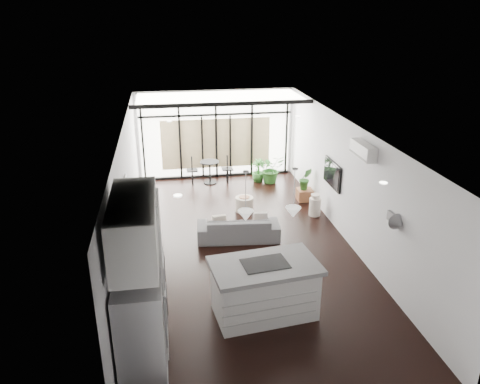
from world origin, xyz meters
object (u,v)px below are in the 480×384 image
object	(u,v)px
island	(264,289)
tv	(332,174)
console_bench	(235,232)
fridge	(141,337)
milk_can	(315,205)
pouf	(244,204)
sofa	(238,224)

from	to	relation	value
island	tv	distance (m)	4.41
island	console_bench	world-z (taller)	island
island	fridge	size ratio (longest dim) A/B	1.10
console_bench	tv	distance (m)	2.86
milk_can	tv	distance (m)	1.11
fridge	tv	world-z (taller)	fridge
milk_can	tv	xyz separation A→B (m)	(0.25, -0.42, 1.00)
fridge	pouf	world-z (taller)	fridge
island	tv	bearing A→B (deg)	48.10
fridge	console_bench	xyz separation A→B (m)	(2.02, 4.31, -0.65)
island	fridge	bearing A→B (deg)	-153.11
fridge	pouf	distance (m)	6.51
island	pouf	xyz separation A→B (m)	(0.44, 4.57, -0.32)
fridge	sofa	bearing A→B (deg)	64.24
sofa	tv	bearing A→B (deg)	-161.27
fridge	sofa	distance (m)	4.87
sofa	pouf	bearing A→B (deg)	-99.42
milk_can	fridge	bearing A→B (deg)	-128.90
sofa	milk_can	distance (m)	2.44
pouf	tv	distance (m)	2.54
tv	pouf	bearing A→B (deg)	153.80
console_bench	milk_can	world-z (taller)	milk_can
sofa	console_bench	xyz separation A→B (m)	(-0.08, -0.05, -0.18)
console_bench	pouf	xyz separation A→B (m)	(0.51, 1.65, -0.01)
tv	fridge	bearing A→B (deg)	-132.82
fridge	milk_can	world-z (taller)	fridge
pouf	island	bearing A→B (deg)	-95.51
pouf	fridge	bearing A→B (deg)	-113.01
pouf	milk_can	world-z (taller)	milk_can
island	fridge	distance (m)	2.54
pouf	milk_can	distance (m)	1.90
console_bench	tv	world-z (taller)	tv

